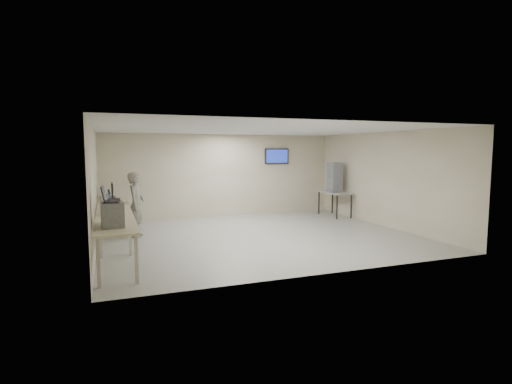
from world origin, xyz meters
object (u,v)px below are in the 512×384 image
object	(u,v)px
workbench	(114,212)
soldier	(136,205)
equipment_box	(112,215)
side_table	(335,194)

from	to	relation	value
workbench	soldier	distance (m)	1.16
equipment_box	side_table	size ratio (longest dim) A/B	0.32
equipment_box	side_table	bearing A→B (deg)	27.41
equipment_box	side_table	world-z (taller)	equipment_box
equipment_box	side_table	distance (m)	8.48
side_table	workbench	bearing A→B (deg)	-163.77
soldier	workbench	bearing A→B (deg)	170.52
workbench	side_table	distance (m)	7.49
workbench	equipment_box	world-z (taller)	equipment_box
workbench	side_table	bearing A→B (deg)	16.23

